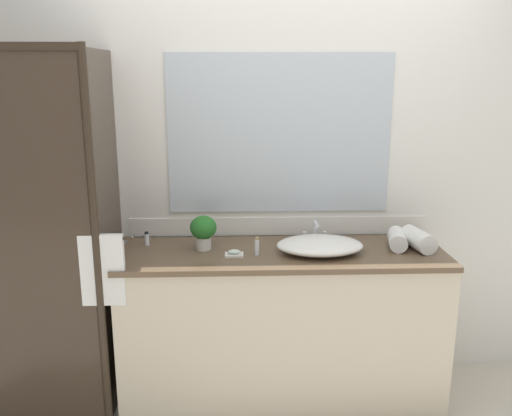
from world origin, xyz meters
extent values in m
plane|color=beige|center=(0.00, 0.00, 0.00)|extent=(8.00, 8.00, 0.00)
cube|color=silver|center=(0.00, 0.34, 1.30)|extent=(4.40, 0.05, 2.60)
cube|color=silver|center=(0.00, 0.32, 0.96)|extent=(1.80, 0.01, 0.11)
cube|color=silver|center=(0.00, 0.31, 1.51)|extent=(1.30, 0.01, 0.92)
cube|color=beige|center=(0.00, 0.01, 0.43)|extent=(1.80, 0.56, 0.87)
cube|color=brown|center=(0.00, 0.00, 0.89)|extent=(1.80, 0.58, 0.03)
cylinder|color=#2D2319|center=(-0.95, -0.27, 1.00)|extent=(0.04, 0.04, 2.00)
cube|color=#382B21|center=(-0.95, 0.02, 1.00)|extent=(0.01, 0.57, 1.96)
cylinder|color=#2D2319|center=(-0.93, -0.26, 1.07)|extent=(0.32, 0.02, 0.02)
cube|color=white|center=(-0.93, -0.26, 0.90)|extent=(0.22, 0.04, 0.37)
ellipsoid|color=white|center=(0.20, -0.02, 0.94)|extent=(0.48, 0.34, 0.08)
cube|color=silver|center=(0.20, 0.18, 0.91)|extent=(0.17, 0.04, 0.02)
cylinder|color=silver|center=(0.20, 0.18, 0.97)|extent=(0.02, 0.02, 0.10)
cylinder|color=silver|center=(0.20, 0.13, 1.02)|extent=(0.02, 0.11, 0.02)
cylinder|color=silver|center=(0.14, 0.18, 0.94)|extent=(0.02, 0.02, 0.04)
cylinder|color=silver|center=(0.26, 0.18, 0.94)|extent=(0.02, 0.02, 0.04)
cylinder|color=beige|center=(-0.44, 0.06, 0.94)|extent=(0.08, 0.08, 0.07)
ellipsoid|color=#246624|center=(-0.44, 0.06, 1.03)|extent=(0.15, 0.15, 0.13)
cube|color=silver|center=(-0.27, -0.07, 0.91)|extent=(0.10, 0.07, 0.01)
ellipsoid|color=silver|center=(-0.27, -0.07, 0.92)|extent=(0.07, 0.04, 0.02)
cylinder|color=silver|center=(-0.15, -0.05, 0.94)|extent=(0.02, 0.02, 0.09)
cylinder|color=#9E895B|center=(-0.15, -0.05, 0.99)|extent=(0.02, 0.02, 0.02)
cylinder|color=silver|center=(-0.77, 0.14, 0.93)|extent=(0.03, 0.03, 0.07)
cylinder|color=black|center=(-0.77, 0.14, 0.97)|extent=(0.02, 0.02, 0.01)
cylinder|color=white|center=(0.76, 0.01, 0.96)|extent=(0.15, 0.25, 0.11)
cylinder|color=white|center=(0.65, 0.04, 0.95)|extent=(0.14, 0.23, 0.10)
camera|label=1|loc=(-0.26, -2.85, 1.87)|focal=38.16mm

